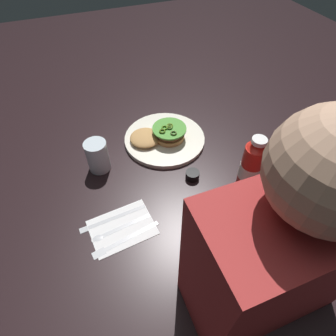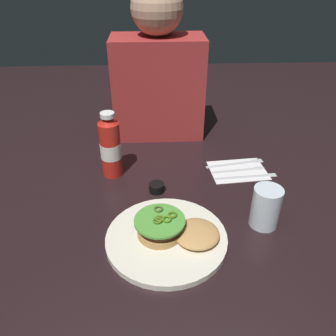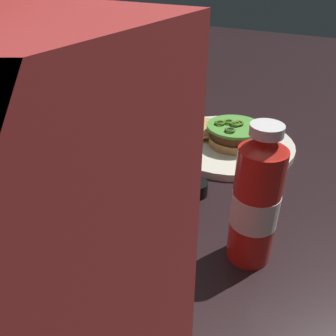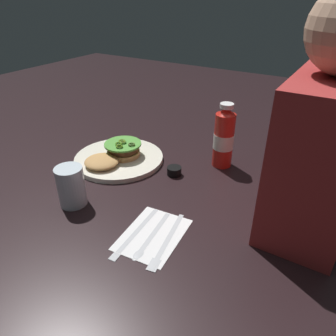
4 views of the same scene
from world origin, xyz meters
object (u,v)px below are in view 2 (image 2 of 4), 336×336
(dinner_plate, at_px, (166,238))
(water_glass, at_px, (266,207))
(ketchup_bottle, at_px, (111,147))
(burger_sandwich, at_px, (173,229))
(diner_person, at_px, (158,73))
(napkin, at_px, (238,170))
(condiment_cup, at_px, (157,188))
(spoon_utensil, at_px, (246,169))
(fork_utensil, at_px, (240,162))
(butter_knife, at_px, (250,176))

(dinner_plate, bearing_deg, water_glass, 11.10)
(ketchup_bottle, bearing_deg, burger_sandwich, -60.30)
(diner_person, bearing_deg, napkin, -49.56)
(diner_person, bearing_deg, burger_sandwich, -88.10)
(ketchup_bottle, relative_size, condiment_cup, 4.63)
(spoon_utensil, height_order, fork_utensil, same)
(condiment_cup, bearing_deg, butter_knife, 11.67)
(condiment_cup, height_order, napkin, condiment_cup)
(napkin, bearing_deg, diner_person, 130.44)
(butter_knife, bearing_deg, diner_person, 130.15)
(burger_sandwich, height_order, napkin, burger_sandwich)
(dinner_plate, distance_m, condiment_cup, 0.21)
(condiment_cup, distance_m, butter_knife, 0.30)
(burger_sandwich, relative_size, water_glass, 1.86)
(ketchup_bottle, height_order, fork_utensil, ketchup_bottle)
(spoon_utensil, relative_size, diner_person, 0.33)
(dinner_plate, bearing_deg, fork_utensil, 53.05)
(burger_sandwich, height_order, water_glass, water_glass)
(burger_sandwich, xyz_separation_m, condiment_cup, (-0.04, 0.20, -0.02))
(condiment_cup, height_order, diner_person, diner_person)
(ketchup_bottle, relative_size, water_glass, 1.90)
(dinner_plate, distance_m, burger_sandwich, 0.03)
(water_glass, height_order, fork_utensil, water_glass)
(dinner_plate, distance_m, butter_knife, 0.38)
(water_glass, relative_size, diner_person, 0.21)
(napkin, bearing_deg, ketchup_bottle, 179.65)
(burger_sandwich, bearing_deg, fork_utensil, 54.71)
(fork_utensil, bearing_deg, ketchup_bottle, -174.46)
(napkin, bearing_deg, dinner_plate, -128.95)
(dinner_plate, xyz_separation_m, diner_person, (-0.00, 0.60, 0.23))
(burger_sandwich, distance_m, water_glass, 0.24)
(ketchup_bottle, distance_m, water_glass, 0.49)
(burger_sandwich, height_order, diner_person, diner_person)
(dinner_plate, xyz_separation_m, butter_knife, (0.28, 0.27, -0.00))
(water_glass, distance_m, butter_knife, 0.22)
(ketchup_bottle, relative_size, spoon_utensil, 1.18)
(ketchup_bottle, height_order, water_glass, ketchup_bottle)
(dinner_plate, bearing_deg, napkin, 51.05)
(water_glass, xyz_separation_m, butter_knife, (0.02, 0.22, -0.05))
(water_glass, xyz_separation_m, fork_utensil, (0.01, 0.30, -0.05))
(spoon_utensil, bearing_deg, napkin, -172.86)
(napkin, bearing_deg, water_glass, -88.19)
(condiment_cup, bearing_deg, water_glass, -29.67)
(burger_sandwich, bearing_deg, ketchup_bottle, 119.70)
(burger_sandwich, relative_size, fork_utensil, 1.03)
(condiment_cup, relative_size, fork_utensil, 0.23)
(water_glass, bearing_deg, spoon_utensil, 85.60)
(condiment_cup, bearing_deg, diner_person, 87.52)
(dinner_plate, distance_m, spoon_utensil, 0.41)
(ketchup_bottle, height_order, condiment_cup, ketchup_bottle)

